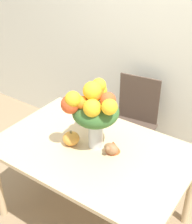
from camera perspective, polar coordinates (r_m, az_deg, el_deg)
ground_plane at (r=2.80m, az=-0.54°, el=-18.66°), size 12.00×12.00×0.00m
wall_back at (r=2.91m, az=12.55°, el=14.61°), size 8.00×0.06×2.70m
dining_table at (r=2.35m, az=-0.61°, el=-8.40°), size 1.43×0.93×0.74m
flower_vase at (r=2.13m, az=-0.35°, el=0.75°), size 0.38×0.39×0.54m
pumpkin at (r=2.31m, az=-4.57°, el=-4.82°), size 0.13×0.13×0.11m
turkey_figurine at (r=2.23m, az=2.96°, el=-6.48°), size 0.11×0.14×0.09m
dining_chair_near_window at (r=3.04m, az=6.76°, el=-2.19°), size 0.47×0.47×0.93m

